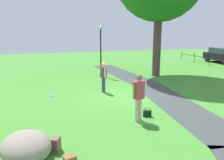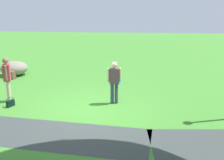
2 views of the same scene
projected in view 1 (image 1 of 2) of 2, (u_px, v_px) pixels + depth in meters
ground_plane at (121, 95)px, 11.38m from camera, size 48.00×48.00×0.00m
footpath_segment_near at (119, 72)px, 17.59m from camera, size 8.11×2.43×0.01m
footpath_segment_mid at (174, 103)px, 10.16m from camera, size 8.16×2.79×0.01m
lamp_post at (101, 45)px, 15.76m from camera, size 0.28×0.28×3.62m
lawn_boulder at (26, 147)px, 5.57m from camera, size 1.76×1.66×0.74m
woman_with_handbag at (139, 94)px, 7.91m from camera, size 0.34×0.50×1.76m
man_near_boulder at (103, 75)px, 11.70m from camera, size 0.52×0.27×1.63m
handbag_on_grass at (147, 113)px, 8.50m from camera, size 0.36×0.36×0.31m
spare_backpack_on_lawn at (55, 145)px, 6.03m from camera, size 0.34×0.34×0.40m
frisbee_on_grass at (52, 96)px, 11.17m from camera, size 0.23×0.23×0.02m
parked_compact_green at (222, 55)px, 22.50m from camera, size 4.02×1.81×1.56m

